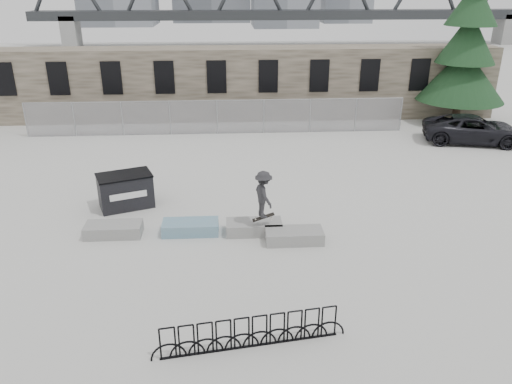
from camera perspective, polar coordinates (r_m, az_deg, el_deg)
ground at (r=18.29m, az=-4.81°, el=-4.50°), size 120.00×120.00×0.00m
stone_wall at (r=33.04m, az=-4.46°, el=12.26°), size 36.00×2.58×4.50m
chainlink_fence at (r=29.66m, az=-4.47°, el=8.59°), size 22.06×0.06×2.02m
planter_far_left at (r=18.57m, az=-15.97°, el=-4.10°), size 2.00×0.90×0.44m
planter_center_left at (r=18.18m, az=-7.50°, el=-3.96°), size 2.00×0.90×0.44m
planter_center_right at (r=18.03m, az=-0.23°, el=-3.98°), size 2.00×0.90×0.44m
planter_offset at (r=17.49m, az=4.39°, el=-4.96°), size 2.00×0.90×0.44m
dumpster at (r=20.58m, az=-14.69°, el=0.18°), size 2.41×1.93×1.38m
bike_rack at (r=12.78m, az=-0.61°, el=-15.76°), size 4.89×0.77×0.90m
spruce_tree at (r=34.16m, az=22.90°, el=14.78°), size 5.37×5.37×11.50m
truss_bridge at (r=71.96m, az=4.34°, el=19.66°), size 70.00×3.00×9.80m
suv at (r=30.51m, az=23.62°, el=6.58°), size 5.88×3.72×1.51m
skateboarder at (r=17.19m, az=0.87°, el=-0.29°), size 0.95×1.24×1.84m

